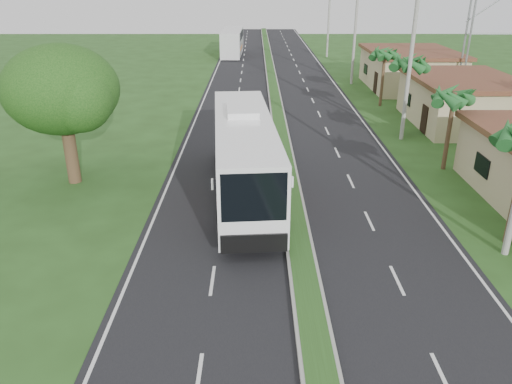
{
  "coord_description": "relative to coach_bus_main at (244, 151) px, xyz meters",
  "views": [
    {
      "loc": [
        -1.88,
        -16.0,
        10.56
      ],
      "look_at": [
        -1.84,
        4.32,
        1.8
      ],
      "focal_mm": 35.0,
      "sensor_mm": 36.0,
      "label": 1
    }
  ],
  "objects": [
    {
      "name": "shade_tree",
      "position": [
        -9.67,
        1.88,
        2.61
      ],
      "size": [
        6.3,
        6.0,
        7.54
      ],
      "color": "#473321",
      "rests_on": "ground"
    },
    {
      "name": "utility_pole_c",
      "position": [
        10.94,
        29.86,
        3.26
      ],
      "size": [
        1.6,
        0.28,
        11.0
      ],
      "color": "gray",
      "rests_on": "ground"
    },
    {
      "name": "lane_edge_right",
      "position": [
        9.14,
        11.86,
        -2.41
      ],
      "size": [
        0.12,
        160.0,
        0.01
      ],
      "primitive_type": "cube",
      "color": "silver",
      "rests_on": "ground"
    },
    {
      "name": "shop_far",
      "position": [
        16.44,
        27.86,
        -0.48
      ],
      "size": [
        8.6,
        11.6,
        3.82
      ],
      "color": "tan",
      "rests_on": "ground"
    },
    {
      "name": "coach_bus_far",
      "position": [
        -2.76,
        51.76,
        -0.36
      ],
      "size": [
        2.95,
        12.46,
        3.61
      ],
      "rotation": [
        0.0,
        0.0,
        -0.02
      ],
      "color": "silver",
      "rests_on": "ground"
    },
    {
      "name": "median_strip",
      "position": [
        2.44,
        11.86,
        -2.31
      ],
      "size": [
        1.2,
        160.0,
        0.18
      ],
      "color": "gray",
      "rests_on": "ground"
    },
    {
      "name": "lane_edge_left",
      "position": [
        -4.26,
        11.86,
        -2.41
      ],
      "size": [
        0.12,
        160.0,
        0.01
      ],
      "primitive_type": "cube",
      "color": "silver",
      "rests_on": "ground"
    },
    {
      "name": "shop_mid",
      "position": [
        16.44,
        13.86,
        -0.56
      ],
      "size": [
        7.6,
        10.6,
        3.67
      ],
      "color": "tan",
      "rests_on": "ground"
    },
    {
      "name": "ground",
      "position": [
        2.44,
        -8.14,
        -2.41
      ],
      "size": [
        180.0,
        180.0,
        0.0
      ],
      "primitive_type": "plane",
      "color": "#254519",
      "rests_on": "ground"
    },
    {
      "name": "utility_pole_d",
      "position": [
        10.94,
        49.86,
        3.01
      ],
      "size": [
        1.6,
        0.28,
        10.5
      ],
      "color": "gray",
      "rests_on": "ground"
    },
    {
      "name": "motorcyclist",
      "position": [
        0.44,
        2.65,
        -1.48
      ],
      "size": [
        1.7,
        0.54,
        2.46
      ],
      "rotation": [
        0.0,
        0.0,
        -0.04
      ],
      "color": "black",
      "rests_on": "ground"
    },
    {
      "name": "palm_verge_d",
      "position": [
        11.74,
        19.86,
        2.14
      ],
      "size": [
        2.4,
        2.4,
        5.25
      ],
      "color": "#473321",
      "rests_on": "ground"
    },
    {
      "name": "utility_pole_b",
      "position": [
        10.91,
        9.86,
        3.84
      ],
      "size": [
        3.2,
        0.28,
        12.0
      ],
      "color": "gray",
      "rests_on": "ground"
    },
    {
      "name": "palm_verge_b",
      "position": [
        11.84,
        3.86,
        1.94
      ],
      "size": [
        2.4,
        2.4,
        5.05
      ],
      "color": "#473321",
      "rests_on": "ground"
    },
    {
      "name": "road_asphalt",
      "position": [
        2.44,
        11.86,
        -2.4
      ],
      "size": [
        14.0,
        160.0,
        0.02
      ],
      "primitive_type": "cube",
      "color": "black",
      "rests_on": "ground"
    },
    {
      "name": "coach_bus_main",
      "position": [
        0.0,
        0.0,
        0.0
      ],
      "size": [
        3.85,
        13.75,
        4.39
      ],
      "rotation": [
        0.0,
        0.0,
        0.08
      ],
      "color": "white",
      "rests_on": "ground"
    },
    {
      "name": "palm_verge_c",
      "position": [
        11.24,
        10.86,
        2.71
      ],
      "size": [
        2.4,
        2.4,
        5.85
      ],
      "color": "#473321",
      "rests_on": "ground"
    }
  ]
}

